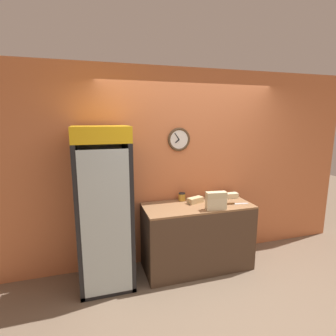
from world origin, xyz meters
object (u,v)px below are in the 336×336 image
beverage_cooler (104,201)px  chefs_knife (235,204)px  sandwich_stack_bottom (216,207)px  condiment_jar (182,197)px  sandwich_flat_left (195,200)px  sandwich_flat_right (229,196)px  sandwich_stack_middle (216,201)px  sandwich_stack_top (216,195)px

beverage_cooler → chefs_knife: beverage_cooler is taller
sandwich_stack_bottom → condiment_jar: (-0.29, 0.47, 0.02)m
chefs_knife → sandwich_stack_bottom: bearing=-161.2°
beverage_cooler → chefs_knife: 1.71m
sandwich_flat_left → beverage_cooler: bearing=-177.6°
beverage_cooler → sandwich_flat_left: beverage_cooler is taller
chefs_knife → sandwich_flat_right: bearing=77.1°
sandwich_stack_bottom → chefs_knife: (0.34, 0.11, -0.03)m
sandwich_flat_right → beverage_cooler: bearing=-176.3°
sandwich_stack_middle → chefs_knife: 0.37m
sandwich_flat_left → chefs_knife: bearing=-22.8°
beverage_cooler → sandwich_stack_middle: size_ratio=7.26×
condiment_jar → sandwich_flat_right: bearing=-6.9°
sandwich_stack_middle → condiment_jar: (-0.29, 0.47, -0.06)m
sandwich_flat_left → chefs_knife: (0.49, -0.20, -0.03)m
sandwich_stack_bottom → sandwich_stack_middle: bearing=0.0°
beverage_cooler → sandwich_stack_top: beverage_cooler is taller
sandwich_flat_right → sandwich_stack_bottom: bearing=-136.2°
beverage_cooler → sandwich_stack_bottom: 1.39m
sandwich_stack_middle → sandwich_flat_right: (0.40, 0.38, -0.08)m
sandwich_stack_top → beverage_cooler: bearing=168.9°
chefs_knife → sandwich_flat_left: bearing=157.2°
sandwich_stack_middle → sandwich_stack_top: (0.00, 0.00, 0.08)m
sandwich_flat_right → condiment_jar: condiment_jar is taller
sandwich_stack_top → condiment_jar: (-0.29, 0.47, -0.14)m
sandwich_flat_left → sandwich_stack_bottom: bearing=-65.0°
condiment_jar → sandwich_stack_top: bearing=-58.2°
sandwich_flat_left → chefs_knife: size_ratio=0.81×
sandwich_stack_bottom → chefs_knife: bearing=18.8°
sandwich_stack_top → sandwich_flat_right: 0.57m
sandwich_stack_top → sandwich_flat_left: (-0.15, 0.32, -0.15)m
beverage_cooler → sandwich_flat_left: 1.22m
sandwich_flat_right → chefs_knife: 0.28m
beverage_cooler → chefs_knife: (1.70, -0.15, -0.15)m
sandwich_stack_top → chefs_knife: 0.40m
sandwich_stack_bottom → sandwich_stack_top: sandwich_stack_top is taller
chefs_knife → sandwich_stack_top: bearing=-161.2°
beverage_cooler → sandwich_flat_left: (1.21, 0.05, -0.12)m
chefs_knife → condiment_jar: size_ratio=2.67×
sandwich_stack_middle → sandwich_stack_top: sandwich_stack_top is taller
sandwich_flat_left → sandwich_stack_top: bearing=-65.0°
sandwich_stack_middle → sandwich_flat_left: sandwich_stack_middle is taller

